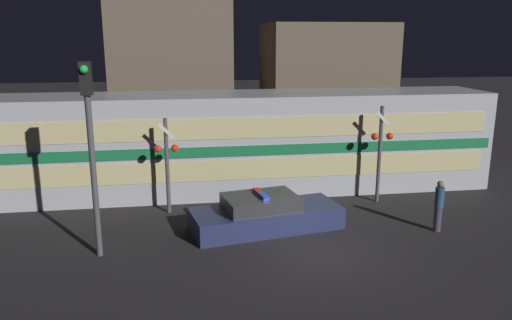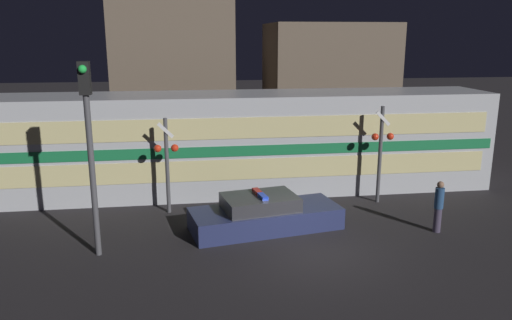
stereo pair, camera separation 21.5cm
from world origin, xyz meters
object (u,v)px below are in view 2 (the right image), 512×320
at_px(traffic_light_corner, 89,139).
at_px(crossing_signal_near, 381,148).
at_px(pedestrian, 439,206).
at_px(train, 248,142).
at_px(police_car, 264,215).

bearing_deg(traffic_light_corner, crossing_signal_near, 18.98).
bearing_deg(pedestrian, train, 134.83).
relative_size(train, traffic_light_corner, 3.56).
height_order(pedestrian, crossing_signal_near, crossing_signal_near).
bearing_deg(police_car, traffic_light_corner, -175.86).
relative_size(pedestrian, crossing_signal_near, 0.46).
bearing_deg(train, pedestrian, -45.17).
relative_size(police_car, crossing_signal_near, 1.39).
relative_size(train, crossing_signal_near, 5.34).
xyz_separation_m(train, police_car, (-0.04, -4.50, -1.53)).
distance_m(train, pedestrian, 7.94).
distance_m(police_car, crossing_signal_near, 5.48).
bearing_deg(crossing_signal_near, police_car, -156.59).
bearing_deg(train, police_car, -90.48).
distance_m(police_car, pedestrian, 5.70).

